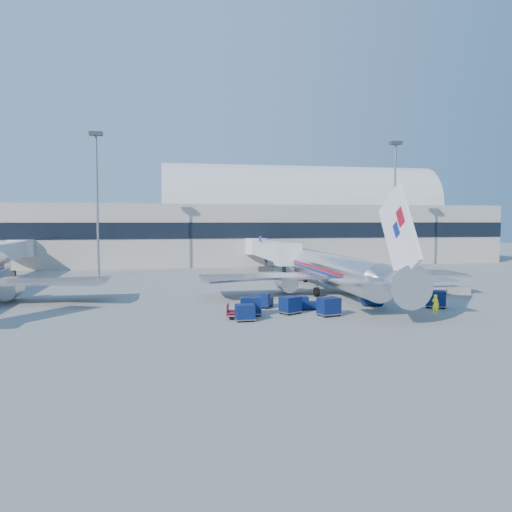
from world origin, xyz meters
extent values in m
plane|color=gray|center=(0.00, 0.00, 0.00)|extent=(260.00, 260.00, 0.00)
cube|color=#B2AA9E|center=(-25.00, 56.00, 6.00)|extent=(170.00, 28.00, 12.00)
cube|color=black|center=(-25.00, 42.05, 7.00)|extent=(170.00, 0.40, 3.00)
cylinder|color=silver|center=(20.00, 56.00, 12.00)|extent=(60.00, 18.00, 18.00)
cylinder|color=silver|center=(10.00, 6.00, 2.90)|extent=(3.80, 28.00, 3.80)
sphere|color=silver|center=(10.00, 20.00, 2.90)|extent=(3.72, 3.72, 3.72)
cone|color=silver|center=(10.00, -11.00, 3.30)|extent=(3.80, 6.00, 3.80)
cube|color=maroon|center=(10.00, 7.00, 3.15)|extent=(3.85, 20.16, 0.32)
cube|color=navy|center=(10.00, 7.00, 2.78)|extent=(3.85, 20.16, 0.32)
cube|color=white|center=(10.00, -11.50, 7.70)|extent=(0.35, 7.79, 8.74)
cube|color=silver|center=(10.00, -10.50, 3.50)|extent=(11.00, 3.00, 0.18)
cube|color=silver|center=(10.00, 5.00, 2.30)|extent=(32.00, 5.00, 0.28)
cylinder|color=#B7B7BC|center=(4.50, 6.50, 1.35)|extent=(2.10, 3.80, 2.10)
cylinder|color=#B7B7BC|center=(15.50, 6.50, 1.35)|extent=(2.10, 3.80, 2.10)
cylinder|color=black|center=(10.00, 17.00, 0.45)|extent=(0.40, 0.90, 0.90)
cylinder|color=#B7B7BC|center=(-26.50, 6.50, 1.35)|extent=(2.10, 3.80, 2.10)
cube|color=silver|center=(7.60, 30.00, 4.00)|extent=(2.70, 24.00, 2.70)
cube|color=silver|center=(7.60, 17.80, 4.00)|extent=(3.40, 3.20, 3.20)
cylinder|color=silver|center=(7.60, 41.50, 4.00)|extent=(4.40, 4.40, 3.00)
cube|color=#2D2D30|center=(7.60, 20.00, 1.80)|extent=(0.50, 0.50, 3.00)
cube|color=#2D2D30|center=(7.60, 20.00, 0.45)|extent=(2.60, 1.00, 0.90)
cube|color=#2D2D30|center=(7.60, 33.00, 1.80)|extent=(0.50, 0.50, 3.00)
cube|color=#2D2D30|center=(7.60, 33.00, 0.45)|extent=(2.60, 1.00, 0.90)
cube|color=navy|center=(6.00, 30.00, 5.80)|extent=(0.12, 1.40, 0.90)
cube|color=silver|center=(-34.40, 30.00, 4.00)|extent=(2.70, 24.00, 2.70)
cylinder|color=silver|center=(-34.40, 41.50, 4.00)|extent=(4.40, 4.40, 3.00)
cube|color=#2D2D30|center=(-34.40, 33.00, 1.80)|extent=(0.50, 0.50, 3.00)
cube|color=#2D2D30|center=(-34.40, 33.00, 0.45)|extent=(2.60, 1.00, 0.90)
cylinder|color=slate|center=(-20.00, 30.00, 11.00)|extent=(0.36, 0.36, 22.00)
cube|color=#2D2D30|center=(-20.00, 30.00, 22.30)|extent=(2.00, 1.20, 0.60)
cylinder|color=slate|center=(30.00, 30.00, 11.00)|extent=(0.36, 0.36, 22.00)
cube|color=#2D2D30|center=(30.00, 30.00, 22.30)|extent=(2.00, 1.20, 0.60)
cube|color=#9E9E96|center=(18.00, 2.00, 0.45)|extent=(3.00, 0.55, 0.90)
cube|color=#9E9E96|center=(21.30, 2.00, 0.45)|extent=(3.00, 0.55, 0.90)
cube|color=#9E9E96|center=(24.60, 2.00, 0.45)|extent=(3.00, 0.55, 0.90)
cube|color=#091745|center=(3.95, -4.59, 0.49)|extent=(2.09, 1.10, 0.67)
cube|color=#091745|center=(3.51, -4.57, 1.02)|extent=(0.84, 0.92, 0.62)
cylinder|color=black|center=(4.68, -4.22, 0.25)|extent=(0.51, 0.22, 0.50)
cube|color=#091745|center=(11.12, -3.61, 0.50)|extent=(2.17, 1.23, 0.68)
cube|color=#091745|center=(10.67, -3.57, 1.04)|extent=(0.89, 0.98, 0.63)
cylinder|color=black|center=(11.88, -3.27, 0.25)|extent=(0.52, 0.25, 0.51)
cube|color=#091745|center=(0.09, -2.41, 0.54)|extent=(2.02, 2.54, 0.74)
cube|color=#091745|center=(-0.12, -2.85, 1.14)|extent=(1.28, 1.23, 0.69)
cylinder|color=black|center=(0.04, -1.50, 0.28)|extent=(0.44, 0.59, 0.55)
cube|color=#091745|center=(1.64, -6.39, 0.94)|extent=(2.21, 2.05, 1.43)
cube|color=slate|center=(1.64, -6.39, 0.22)|extent=(2.32, 2.14, 0.10)
cylinder|color=black|center=(1.99, -5.58, 0.20)|extent=(0.42, 0.32, 0.39)
cube|color=#091745|center=(-2.19, -6.54, 1.00)|extent=(2.03, 1.66, 1.52)
cube|color=slate|center=(-2.19, -6.54, 0.23)|extent=(2.14, 1.73, 0.10)
cylinder|color=black|center=(-1.40, -6.05, 0.21)|extent=(0.43, 0.21, 0.42)
cube|color=#091745|center=(-3.13, -8.99, 0.84)|extent=(1.65, 1.31, 1.29)
cube|color=slate|center=(-3.13, -8.99, 0.20)|extent=(1.74, 1.36, 0.09)
cylinder|color=black|center=(-2.53, -8.48, 0.18)|extent=(0.36, 0.16, 0.36)
cube|color=#091745|center=(4.87, -8.10, 0.97)|extent=(2.13, 1.84, 1.48)
cube|color=slate|center=(4.87, -8.10, 0.22)|extent=(2.25, 1.91, 0.10)
cylinder|color=black|center=(5.42, -7.38, 0.20)|extent=(0.44, 0.26, 0.41)
cube|color=#091745|center=(16.92, -5.90, 0.99)|extent=(2.34, 2.16, 1.52)
cube|color=slate|center=(16.92, -5.90, 0.23)|extent=(2.46, 2.25, 0.10)
cylinder|color=black|center=(17.84, -5.72, 0.21)|extent=(0.45, 0.34, 0.42)
cube|color=slate|center=(-3.34, -7.80, 0.39)|extent=(2.73, 2.13, 0.13)
cube|color=maroon|center=(-3.34, -7.80, 0.61)|extent=(2.74, 2.19, 0.09)
cylinder|color=black|center=(-2.46, -7.37, 0.22)|extent=(0.47, 0.27, 0.44)
imported|color=#C4D716|center=(15.11, -8.97, 0.93)|extent=(0.74, 0.81, 1.86)
camera|label=1|loc=(-10.26, -51.56, 8.75)|focal=35.00mm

